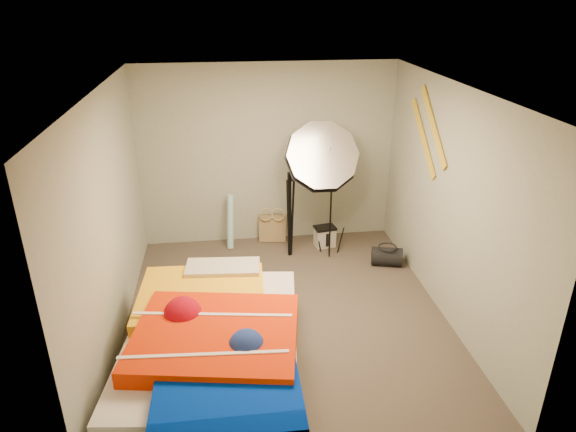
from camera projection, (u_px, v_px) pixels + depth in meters
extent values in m
plane|color=brown|center=(286.00, 316.00, 5.74)|extent=(4.00, 4.00, 0.00)
plane|color=silver|center=(286.00, 89.00, 4.72)|extent=(4.00, 4.00, 0.00)
plane|color=#A0A593|center=(268.00, 156.00, 7.04)|extent=(3.50, 0.00, 3.50)
plane|color=#A0A593|center=(324.00, 332.00, 3.42)|extent=(3.50, 0.00, 3.50)
plane|color=#A0A593|center=(109.00, 223.00, 5.02)|extent=(0.00, 4.00, 4.00)
plane|color=#A0A593|center=(449.00, 205.00, 5.44)|extent=(0.00, 4.00, 4.00)
cube|color=#A1875B|center=(272.00, 228.00, 7.39)|extent=(0.40, 0.21, 0.39)
cylinder|color=#5CBED5|center=(230.00, 222.00, 7.13)|extent=(0.14, 0.23, 0.77)
cube|color=beige|center=(325.00, 237.00, 7.24)|extent=(0.30, 0.24, 0.27)
cylinder|color=black|center=(387.00, 256.00, 6.75)|extent=(0.45, 0.34, 0.24)
cube|color=gold|center=(433.00, 126.00, 5.69)|extent=(0.02, 0.91, 0.78)
cube|color=gold|center=(423.00, 138.00, 6.00)|extent=(0.02, 0.91, 0.78)
cube|color=#4E3F24|center=(215.00, 363.00, 4.79)|extent=(1.82, 2.40, 0.29)
cube|color=silver|center=(213.00, 342.00, 4.69)|extent=(1.77, 2.35, 0.20)
cube|color=yellow|center=(202.00, 298.00, 5.09)|extent=(1.28, 1.13, 0.16)
cube|color=red|center=(216.00, 338.00, 4.47)|extent=(1.59, 1.40, 0.18)
cube|color=#002ABE|center=(228.00, 397.00, 3.88)|extent=(1.13, 0.91, 0.13)
cube|color=#CD9298|center=(223.00, 272.00, 5.48)|extent=(0.81, 0.42, 0.16)
cylinder|color=black|center=(331.00, 203.00, 6.79)|extent=(0.03, 0.03, 1.51)
cube|color=black|center=(333.00, 151.00, 6.51)|extent=(0.07, 0.07, 0.09)
cone|color=silver|center=(321.00, 158.00, 6.41)|extent=(1.16, 0.88, 1.11)
cylinder|color=black|center=(290.00, 219.00, 6.83)|extent=(0.04, 0.04, 1.08)
cube|color=black|center=(290.00, 177.00, 6.59)|extent=(0.07, 0.07, 0.11)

